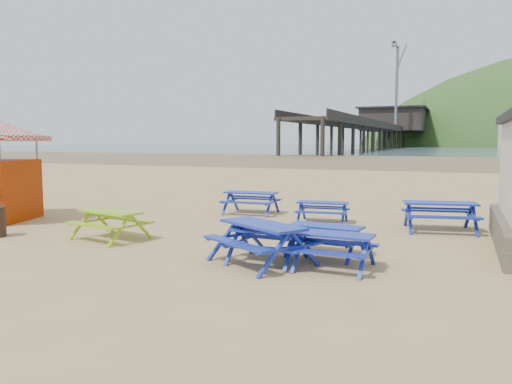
% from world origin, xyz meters
% --- Properties ---
extents(ground, '(400.00, 400.00, 0.00)m').
position_xyz_m(ground, '(0.00, 0.00, 0.00)').
color(ground, tan).
rests_on(ground, ground).
extents(wet_sand, '(400.00, 400.00, 0.00)m').
position_xyz_m(wet_sand, '(0.00, 55.00, 0.00)').
color(wet_sand, brown).
rests_on(wet_sand, ground).
extents(sea, '(400.00, 400.00, 0.00)m').
position_xyz_m(sea, '(0.00, 170.00, 0.01)').
color(sea, '#42525E').
rests_on(sea, ground).
extents(picnic_table_blue_a, '(1.85, 1.52, 0.75)m').
position_xyz_m(picnic_table_blue_a, '(-0.65, 3.69, 0.38)').
color(picnic_table_blue_a, '#173B98').
rests_on(picnic_table_blue_a, ground).
extents(picnic_table_blue_b, '(1.65, 1.38, 0.64)m').
position_xyz_m(picnic_table_blue_b, '(2.12, 2.74, 0.32)').
color(picnic_table_blue_b, '#173B98').
rests_on(picnic_table_blue_b, ground).
extents(picnic_table_blue_c, '(2.21, 1.91, 0.81)m').
position_xyz_m(picnic_table_blue_c, '(5.50, 2.60, 0.41)').
color(picnic_table_blue_c, '#173B98').
rests_on(picnic_table_blue_c, ground).
extents(picnic_table_blue_d, '(2.51, 2.38, 0.83)m').
position_xyz_m(picnic_table_blue_d, '(2.28, -2.67, 0.42)').
color(picnic_table_blue_d, '#173B98').
rests_on(picnic_table_blue_d, ground).
extents(picnic_table_blue_e, '(1.68, 1.37, 0.69)m').
position_xyz_m(picnic_table_blue_e, '(2.40, -2.55, 0.34)').
color(picnic_table_blue_e, '#173B98').
rests_on(picnic_table_blue_e, ground).
extents(picnic_table_blue_f, '(1.73, 1.46, 0.67)m').
position_xyz_m(picnic_table_blue_f, '(3.31, -1.48, 0.33)').
color(picnic_table_blue_f, '#173B98').
rests_on(picnic_table_blue_f, ground).
extents(picnic_table_yellow, '(2.01, 1.76, 0.73)m').
position_xyz_m(picnic_table_yellow, '(-2.23, -1.81, 0.37)').
color(picnic_table_yellow, '#86B310').
rests_on(picnic_table_yellow, ground).
extents(pier, '(24.00, 220.00, 39.29)m').
position_xyz_m(pier, '(-17.99, 178.23, 5.46)').
color(pier, black).
rests_on(pier, ground).
extents(picnic_table_blue_g, '(1.72, 1.41, 0.70)m').
position_xyz_m(picnic_table_blue_g, '(3.66, -2.50, 0.35)').
color(picnic_table_blue_g, '#173B98').
rests_on(picnic_table_blue_g, ground).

